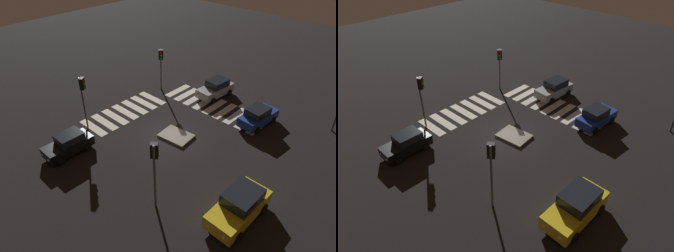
% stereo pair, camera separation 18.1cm
% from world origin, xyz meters
% --- Properties ---
extents(ground_plane, '(80.00, 80.00, 0.00)m').
position_xyz_m(ground_plane, '(0.00, 0.00, 0.00)').
color(ground_plane, black).
extents(traffic_island, '(2.67, 2.12, 0.18)m').
position_xyz_m(traffic_island, '(-0.53, -0.39, 0.09)').
color(traffic_island, gray).
rests_on(traffic_island, ground).
extents(car_black, '(1.75, 3.69, 1.60)m').
position_xyz_m(car_black, '(3.97, 6.54, 0.78)').
color(car_black, black).
rests_on(car_black, ground).
extents(car_silver, '(2.13, 4.04, 1.71)m').
position_xyz_m(car_silver, '(1.21, -8.06, 0.84)').
color(car_silver, '#9EA0A5').
rests_on(car_silver, ground).
extents(car_blue, '(2.06, 3.90, 1.65)m').
position_xyz_m(car_blue, '(-4.31, -6.47, 0.81)').
color(car_blue, '#1E389E').
rests_on(car_blue, ground).
extents(car_yellow, '(2.13, 4.44, 1.92)m').
position_xyz_m(car_yellow, '(-8.49, 2.99, 0.94)').
color(car_yellow, gold).
rests_on(car_yellow, ground).
extents(traffic_light_west, '(0.54, 0.53, 4.70)m').
position_xyz_m(traffic_light_west, '(-4.29, 5.62, 3.56)').
color(traffic_light_west, '#47474C').
rests_on(traffic_light_west, ground).
extents(traffic_light_east, '(0.53, 0.54, 4.24)m').
position_xyz_m(traffic_light_east, '(6.03, -5.37, 3.22)').
color(traffic_light_east, '#47474C').
rests_on(traffic_light_east, ground).
extents(traffic_light_north, '(0.53, 0.54, 4.49)m').
position_xyz_m(traffic_light_north, '(5.84, 3.55, 3.40)').
color(traffic_light_north, '#47474C').
rests_on(traffic_light_north, ground).
extents(crosswalk_near, '(9.90, 3.20, 0.02)m').
position_xyz_m(crosswalk_near, '(0.00, -6.34, 0.01)').
color(crosswalk_near, silver).
rests_on(crosswalk_near, ground).
extents(crosswalk_side, '(3.20, 7.60, 0.02)m').
position_xyz_m(crosswalk_side, '(5.39, 0.00, 0.01)').
color(crosswalk_side, silver).
rests_on(crosswalk_side, ground).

